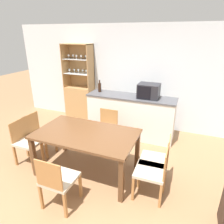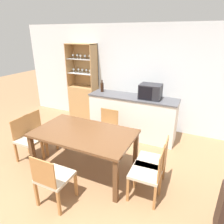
% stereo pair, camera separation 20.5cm
% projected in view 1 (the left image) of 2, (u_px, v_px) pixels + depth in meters
% --- Properties ---
extents(ground_plane, '(18.00, 18.00, 0.00)m').
position_uv_depth(ground_plane, '(86.00, 185.00, 3.28)').
color(ground_plane, '#936B47').
extents(wall_back, '(6.80, 0.06, 2.55)m').
position_uv_depth(wall_back, '(134.00, 77.00, 5.08)').
color(wall_back, silver).
rests_on(wall_back, ground_plane).
extents(kitchen_counter, '(2.04, 0.55, 0.99)m').
position_uv_depth(kitchen_counter, '(130.00, 116.00, 4.72)').
color(kitchen_counter, silver).
rests_on(kitchen_counter, ground_plane).
extents(display_cabinet, '(0.79, 0.39, 2.07)m').
position_uv_depth(display_cabinet, '(80.00, 98.00, 5.65)').
color(display_cabinet, tan).
rests_on(display_cabinet, ground_plane).
extents(dining_table, '(1.69, 0.99, 0.77)m').
position_uv_depth(dining_table, '(86.00, 137.00, 3.37)').
color(dining_table, brown).
rests_on(dining_table, ground_plane).
extents(dining_chair_head_far, '(0.44, 0.44, 0.84)m').
position_uv_depth(dining_chair_head_far, '(106.00, 130.00, 4.17)').
color(dining_chair_head_far, '#C1B299').
rests_on(dining_chair_head_far, ground_plane).
extents(dining_chair_side_right_far, '(0.45, 0.45, 0.84)m').
position_uv_depth(dining_chair_side_right_far, '(157.00, 160.00, 3.18)').
color(dining_chair_side_right_far, '#C1B299').
rests_on(dining_chair_side_right_far, ground_plane).
extents(dining_chair_side_left_near, '(0.44, 0.44, 0.84)m').
position_uv_depth(dining_chair_side_left_near, '(28.00, 141.00, 3.74)').
color(dining_chair_side_left_near, '#C1B299').
rests_on(dining_chair_side_left_near, ground_plane).
extents(dining_chair_side_right_near, '(0.44, 0.44, 0.84)m').
position_uv_depth(dining_chair_side_right_near, '(153.00, 171.00, 2.92)').
color(dining_chair_side_right_near, '#C1B299').
rests_on(dining_chair_side_right_near, ground_plane).
extents(dining_chair_side_left_far, '(0.45, 0.45, 0.84)m').
position_uv_depth(dining_chair_side_left_far, '(39.00, 134.00, 3.99)').
color(dining_chair_side_left_far, '#C1B299').
rests_on(dining_chair_side_left_far, ground_plane).
extents(dining_chair_head_near, '(0.43, 0.43, 0.84)m').
position_uv_depth(dining_chair_head_near, '(58.00, 180.00, 2.74)').
color(dining_chair_head_near, '#C1B299').
rests_on(dining_chair_head_near, ground_plane).
extents(microwave, '(0.46, 0.38, 0.32)m').
position_uv_depth(microwave, '(149.00, 91.00, 4.35)').
color(microwave, '#232328').
rests_on(microwave, kitchen_counter).
extents(wine_bottle, '(0.08, 0.08, 0.29)m').
position_uv_depth(wine_bottle, '(100.00, 87.00, 4.82)').
color(wine_bottle, black).
rests_on(wine_bottle, kitchen_counter).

